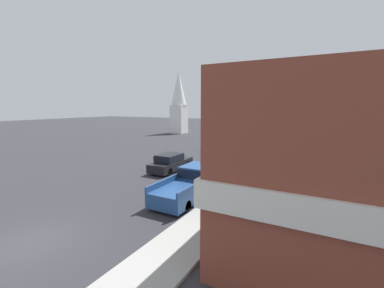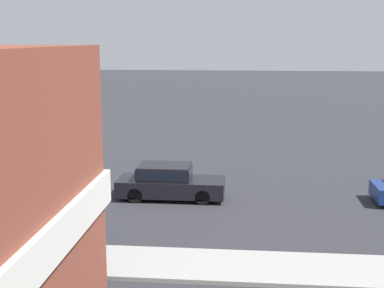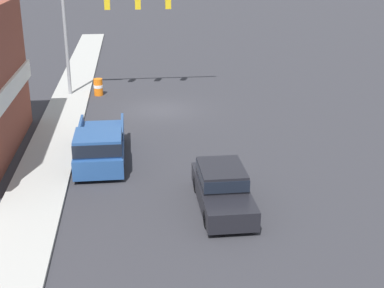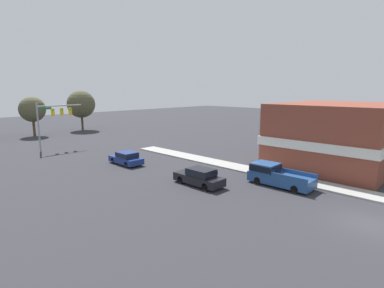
# 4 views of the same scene
# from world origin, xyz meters

# --- Properties ---
(ground_plane) EXTENTS (200.00, 200.00, 0.00)m
(ground_plane) POSITION_xyz_m (0.00, 0.00, 0.00)
(ground_plane) COLOR #2D2D33
(sidewalk_curb) EXTENTS (2.40, 60.00, 0.14)m
(sidewalk_curb) POSITION_xyz_m (5.70, 0.00, 0.07)
(sidewalk_curb) COLOR #9E9E99
(sidewalk_curb) RESTS_ON ground
(near_signal_assembly) EXTENTS (9.08, 0.49, 7.47)m
(near_signal_assembly) POSITION_xyz_m (2.72, -4.05, 5.58)
(near_signal_assembly) COLOR gray
(near_signal_assembly) RESTS_ON ground
(car_lead) EXTENTS (1.81, 4.78, 1.55)m
(car_lead) POSITION_xyz_m (-1.56, 13.08, 0.80)
(car_lead) COLOR black
(car_lead) RESTS_ON ground
(pickup_truck_parked) EXTENTS (2.13, 5.63, 1.81)m
(pickup_truck_parked) POSITION_xyz_m (3.24, 8.29, 0.89)
(pickup_truck_parked) COLOR black
(pickup_truck_parked) RESTS_ON ground
(construction_barrel) EXTENTS (0.61, 0.61, 1.13)m
(construction_barrel) POSITION_xyz_m (3.90, -3.92, 0.57)
(construction_barrel) COLOR orange
(construction_barrel) RESTS_ON ground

